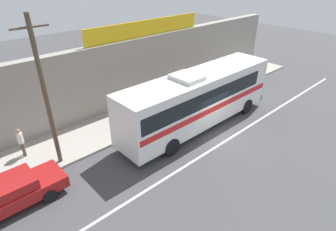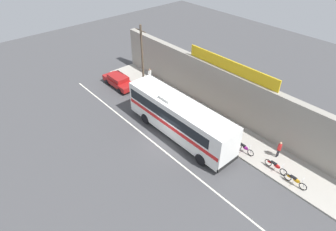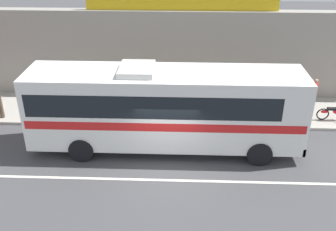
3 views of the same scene
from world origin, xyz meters
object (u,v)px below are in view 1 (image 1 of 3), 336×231
object	(u,v)px
parked_car	(9,194)
motorcycle_purple	(205,91)
intercity_bus	(198,97)
motorcycle_red	(250,72)
pedestrian_far_right	(220,69)
utility_pole	(45,94)
pedestrian_by_curb	(21,140)
motorcycle_black	(237,76)
motorcycle_green	(218,85)

from	to	relation	value
parked_car	motorcycle_purple	distance (m)	14.87
intercity_bus	motorcycle_red	size ratio (longest dim) A/B	6.23
motorcycle_red	motorcycle_purple	bearing A→B (deg)	179.93
motorcycle_purple	pedestrian_far_right	xyz separation A→B (m)	(3.95, 1.70, 0.48)
utility_pole	pedestrian_by_curb	distance (m)	3.66
intercity_bus	pedestrian_far_right	size ratio (longest dim) A/B	7.31
pedestrian_by_curb	motorcycle_black	bearing A→B (deg)	-4.65
motorcycle_black	pedestrian_by_curb	xyz separation A→B (m)	(-17.80, 1.45, 0.54)
pedestrian_by_curb	pedestrian_far_right	xyz separation A→B (m)	(17.09, 0.04, -0.06)
motorcycle_green	pedestrian_by_curb	xyz separation A→B (m)	(-14.91, 1.57, 0.54)
motorcycle_black	intercity_bus	bearing A→B (deg)	-162.29
utility_pole	pedestrian_far_right	bearing A→B (deg)	6.66
motorcycle_black	pedestrian_by_curb	bearing A→B (deg)	175.35
intercity_bus	motorcycle_red	bearing A→B (deg)	13.64
motorcycle_black	motorcycle_red	bearing A→B (deg)	-6.88
intercity_bus	parked_car	xyz separation A→B (m)	(-11.07, 0.81, -1.33)
pedestrian_far_right	utility_pole	bearing A→B (deg)	-173.34
motorcycle_red	pedestrian_far_right	xyz separation A→B (m)	(-2.47, 1.70, 0.48)
motorcycle_black	motorcycle_purple	bearing A→B (deg)	-177.48
motorcycle_red	pedestrian_far_right	size ratio (longest dim) A/B	1.17
pedestrian_by_curb	pedestrian_far_right	bearing A→B (deg)	0.15
utility_pole	motorcycle_purple	distance (m)	12.41
motorcycle_green	motorcycle_black	size ratio (longest dim) A/B	0.94
intercity_bus	motorcycle_green	bearing A→B (deg)	24.94
motorcycle_purple	pedestrian_by_curb	distance (m)	13.25
motorcycle_red	utility_pole	bearing A→B (deg)	-179.53
motorcycle_green	parked_car	bearing A→B (deg)	-174.00
intercity_bus	pedestrian_far_right	bearing A→B (deg)	28.51
motorcycle_black	motorcycle_green	bearing A→B (deg)	-177.57
intercity_bus	motorcycle_purple	xyz separation A→B (m)	(3.71, 2.47, -1.50)
pedestrian_by_curb	pedestrian_far_right	size ratio (longest dim) A/B	1.06
motorcycle_red	motorcycle_black	world-z (taller)	same
utility_pole	motorcycle_purple	bearing A→B (deg)	0.75
motorcycle_red	motorcycle_green	size ratio (longest dim) A/B	1.00
utility_pole	pedestrian_far_right	distance (m)	16.26
utility_pole	motorcycle_black	bearing A→B (deg)	1.25
utility_pole	pedestrian_far_right	size ratio (longest dim) A/B	4.80
motorcycle_red	pedestrian_by_curb	world-z (taller)	pedestrian_by_curb
motorcycle_black	pedestrian_far_right	world-z (taller)	pedestrian_far_right
utility_pole	pedestrian_by_curb	size ratio (longest dim) A/B	4.53
parked_car	motorcycle_purple	size ratio (longest dim) A/B	2.36
motorcycle_purple	pedestrian_by_curb	size ratio (longest dim) A/B	1.17
utility_pole	motorcycle_black	xyz separation A→B (m)	(16.57, 0.36, -3.48)
intercity_bus	utility_pole	bearing A→B (deg)	164.29
motorcycle_red	pedestrian_by_curb	xyz separation A→B (m)	(-19.56, 1.66, 0.54)
intercity_bus	motorcycle_black	xyz separation A→B (m)	(8.37, 2.67, -1.50)
motorcycle_red	pedestrian_by_curb	bearing A→B (deg)	175.15
motorcycle_purple	utility_pole	bearing A→B (deg)	-179.25
motorcycle_green	pedestrian_by_curb	distance (m)	15.00
intercity_bus	motorcycle_black	world-z (taller)	intercity_bus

